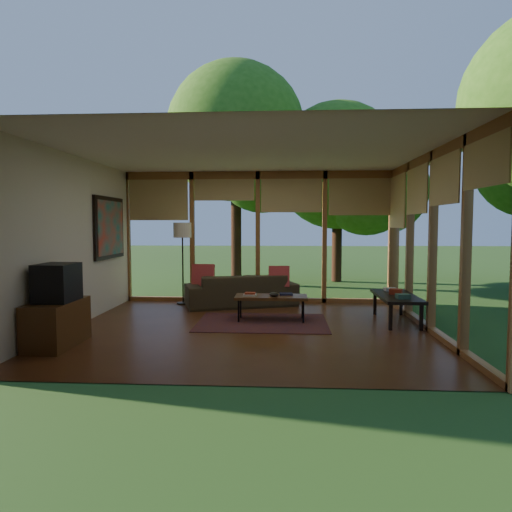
# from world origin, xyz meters

# --- Properties ---
(floor) EXTENTS (5.50, 5.50, 0.00)m
(floor) POSITION_xyz_m (0.00, 0.00, 0.00)
(floor) COLOR #592E17
(floor) RESTS_ON ground
(ceiling) EXTENTS (5.50, 5.50, 0.00)m
(ceiling) POSITION_xyz_m (0.00, 0.00, 2.70)
(ceiling) COLOR white
(ceiling) RESTS_ON ground
(wall_left) EXTENTS (0.04, 5.00, 2.70)m
(wall_left) POSITION_xyz_m (-2.75, 0.00, 1.35)
(wall_left) COLOR beige
(wall_left) RESTS_ON ground
(wall_front) EXTENTS (5.50, 0.04, 2.70)m
(wall_front) POSITION_xyz_m (0.00, -2.50, 1.35)
(wall_front) COLOR beige
(wall_front) RESTS_ON ground
(window_wall_back) EXTENTS (5.50, 0.12, 2.70)m
(window_wall_back) POSITION_xyz_m (0.00, 2.50, 1.35)
(window_wall_back) COLOR #99602F
(window_wall_back) RESTS_ON ground
(window_wall_right) EXTENTS (0.12, 5.00, 2.70)m
(window_wall_right) POSITION_xyz_m (2.75, 0.00, 1.35)
(window_wall_right) COLOR #99602F
(window_wall_right) RESTS_ON ground
(tree_nw) EXTENTS (3.71, 3.71, 5.93)m
(tree_nw) POSITION_xyz_m (-0.75, 5.41, 4.06)
(tree_nw) COLOR #361F13
(tree_nw) RESTS_ON ground
(tree_ne) EXTENTS (3.56, 3.56, 5.04)m
(tree_ne) POSITION_xyz_m (2.04, 6.13, 3.25)
(tree_ne) COLOR #361F13
(tree_ne) RESTS_ON ground
(rug) EXTENTS (2.12, 1.50, 0.01)m
(rug) POSITION_xyz_m (0.19, 0.45, 0.01)
(rug) COLOR maroon
(rug) RESTS_ON floor
(sofa) EXTENTS (2.32, 1.49, 0.63)m
(sofa) POSITION_xyz_m (-0.30, 2.00, 0.32)
(sofa) COLOR #392F1C
(sofa) RESTS_ON floor
(pillow_left) EXTENTS (0.44, 0.23, 0.46)m
(pillow_left) POSITION_xyz_m (-1.05, 1.95, 0.60)
(pillow_left) COLOR maroon
(pillow_left) RESTS_ON sofa
(pillow_right) EXTENTS (0.41, 0.22, 0.43)m
(pillow_right) POSITION_xyz_m (0.45, 1.95, 0.58)
(pillow_right) COLOR maroon
(pillow_right) RESTS_ON sofa
(ct_book_lower) EXTENTS (0.21, 0.16, 0.03)m
(ct_book_lower) POSITION_xyz_m (-0.02, 0.57, 0.44)
(ct_book_lower) COLOR #B2ACA1
(ct_book_lower) RESTS_ON coffee_table
(ct_book_upper) EXTENTS (0.18, 0.14, 0.03)m
(ct_book_upper) POSITION_xyz_m (-0.02, 0.57, 0.47)
(ct_book_upper) COLOR maroon
(ct_book_upper) RESTS_ON coffee_table
(ct_book_side) EXTENTS (0.23, 0.17, 0.03)m
(ct_book_side) POSITION_xyz_m (0.58, 0.70, 0.44)
(ct_book_side) COLOR black
(ct_book_side) RESTS_ON coffee_table
(ct_bowl) EXTENTS (0.16, 0.16, 0.07)m
(ct_bowl) POSITION_xyz_m (0.38, 0.52, 0.46)
(ct_bowl) COLOR black
(ct_bowl) RESTS_ON coffee_table
(media_cabinet) EXTENTS (0.50, 1.00, 0.60)m
(media_cabinet) POSITION_xyz_m (-2.47, -1.14, 0.30)
(media_cabinet) COLOR #543217
(media_cabinet) RESTS_ON floor
(television) EXTENTS (0.45, 0.55, 0.50)m
(television) POSITION_xyz_m (-2.45, -1.14, 0.85)
(television) COLOR black
(television) RESTS_ON media_cabinet
(console_book_a) EXTENTS (0.22, 0.17, 0.07)m
(console_book_a) POSITION_xyz_m (2.40, 0.24, 0.49)
(console_book_a) COLOR #2E5142
(console_book_a) RESTS_ON side_console
(console_book_b) EXTENTS (0.24, 0.21, 0.09)m
(console_book_b) POSITION_xyz_m (2.40, 0.69, 0.50)
(console_book_b) COLOR maroon
(console_book_b) RESTS_ON side_console
(console_book_c) EXTENTS (0.21, 0.16, 0.05)m
(console_book_c) POSITION_xyz_m (2.40, 1.09, 0.48)
(console_book_c) COLOR #B2ACA1
(console_book_c) RESTS_ON side_console
(floor_lamp) EXTENTS (0.36, 0.36, 1.65)m
(floor_lamp) POSITION_xyz_m (-1.50, 2.13, 1.41)
(floor_lamp) COLOR black
(floor_lamp) RESTS_ON floor
(coffee_table) EXTENTS (1.20, 0.50, 0.43)m
(coffee_table) POSITION_xyz_m (0.33, 0.62, 0.39)
(coffee_table) COLOR #543217
(coffee_table) RESTS_ON floor
(side_console) EXTENTS (0.60, 1.40, 0.46)m
(side_console) POSITION_xyz_m (2.40, 0.64, 0.41)
(side_console) COLOR black
(side_console) RESTS_ON floor
(wall_painting) EXTENTS (0.06, 1.35, 1.15)m
(wall_painting) POSITION_xyz_m (-2.71, 1.40, 1.55)
(wall_painting) COLOR black
(wall_painting) RESTS_ON wall_left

